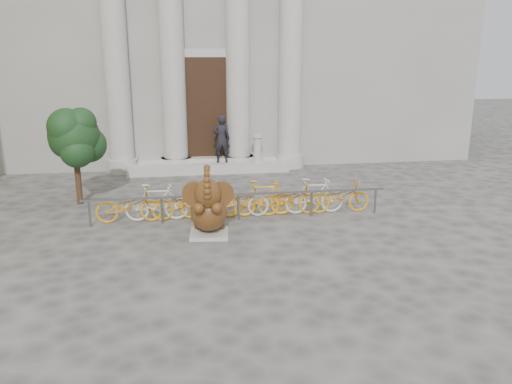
{
  "coord_description": "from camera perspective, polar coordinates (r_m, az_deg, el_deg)",
  "views": [
    {
      "loc": [
        -1.04,
        -9.16,
        4.16
      ],
      "look_at": [
        0.69,
        2.09,
        1.1
      ],
      "focal_mm": 35.0,
      "sensor_mm": 36.0,
      "label": 1
    }
  ],
  "objects": [
    {
      "name": "ground",
      "position": [
        10.11,
        -2.11,
        -9.25
      ],
      "size": [
        80.0,
        80.0,
        0.0
      ],
      "primitive_type": "plane",
      "color": "#474442",
      "rests_on": "ground"
    },
    {
      "name": "pedestrian",
      "position": [
        18.73,
        -3.98,
        6.07
      ],
      "size": [
        0.65,
        0.43,
        1.78
      ],
      "primitive_type": "imported",
      "rotation": [
        0.0,
        0.0,
        3.15
      ],
      "color": "black",
      "rests_on": "entrance_steps"
    },
    {
      "name": "classical_building",
      "position": [
        24.18,
        -6.64,
        19.27
      ],
      "size": [
        22.0,
        10.7,
        12.0
      ],
      "color": "gray",
      "rests_on": "ground"
    },
    {
      "name": "entrance_steps",
      "position": [
        19.01,
        -5.43,
        2.89
      ],
      "size": [
        6.0,
        1.2,
        0.36
      ],
      "primitive_type": "cube",
      "color": "#A8A59E",
      "rests_on": "ground"
    },
    {
      "name": "balustrade_post",
      "position": [
        18.78,
        0.16,
        4.88
      ],
      "size": [
        0.43,
        0.43,
        1.06
      ],
      "color": "#A8A59E",
      "rests_on": "entrance_steps"
    },
    {
      "name": "bike_rack",
      "position": [
        13.4,
        -2.15,
        -0.81
      ],
      "size": [
        8.0,
        0.53,
        1.0
      ],
      "color": "slate",
      "rests_on": "ground"
    },
    {
      "name": "tree",
      "position": [
        15.19,
        -19.97,
        5.87
      ],
      "size": [
        1.63,
        1.49,
        2.83
      ],
      "color": "#332114",
      "rests_on": "ground"
    },
    {
      "name": "elephant_statue",
      "position": [
        11.95,
        -5.44,
        -2.05
      ],
      "size": [
        1.22,
        1.38,
        1.82
      ],
      "rotation": [
        0.0,
        0.0,
        -0.09
      ],
      "color": "#A8A59E",
      "rests_on": "ground"
    }
  ]
}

